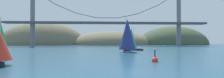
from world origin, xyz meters
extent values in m
plane|color=navy|center=(0.00, 0.00, 0.00)|extent=(360.00, 360.00, 0.00)
ellipsoid|color=#6B664C|center=(-55.00, 135.00, 0.00)|extent=(74.44, 44.00, 39.65)
ellipsoid|color=#425138|center=(60.00, 135.00, 0.00)|extent=(64.15, 44.00, 33.28)
ellipsoid|color=#6B664C|center=(5.00, 135.00, 0.00)|extent=(76.19, 44.00, 24.11)
cylinder|color=slate|center=(-48.17, 95.00, 18.33)|extent=(2.80, 2.80, 36.66)
cylinder|color=slate|center=(48.17, 95.00, 18.33)|extent=(2.80, 2.80, 36.66)
cube|color=#47474C|center=(0.00, 95.00, 15.41)|extent=(132.33, 6.00, 1.20)
cylinder|color=slate|center=(-27.52, 95.00, 24.74)|extent=(13.96, 0.50, 6.42)
cylinder|color=slate|center=(-13.76, 95.00, 20.27)|extent=(13.87, 0.50, 3.47)
cylinder|color=slate|center=(0.00, 95.00, 18.78)|extent=(13.76, 0.50, 0.50)
cylinder|color=slate|center=(13.76, 95.00, 20.27)|extent=(13.87, 0.50, 3.47)
cylinder|color=slate|center=(27.52, 95.00, 24.74)|extent=(13.96, 0.50, 6.42)
cube|color=black|center=(9.43, 47.72, 0.29)|extent=(5.36, 7.75, 0.59)
cube|color=beige|center=(10.07, 46.49, 0.77)|extent=(2.52, 2.90, 0.36)
cylinder|color=#B2B2B7|center=(9.08, 48.40, 5.00)|extent=(0.14, 0.14, 8.82)
cone|color=teal|center=(8.31, 49.89, 4.89)|extent=(5.99, 5.99, 8.00)
cube|color=#B7B2A8|center=(4.27, 37.30, 0.30)|extent=(2.84, 8.04, 0.61)
cube|color=beige|center=(4.12, 38.71, 0.79)|extent=(1.79, 2.67, 0.36)
cylinder|color=#B2B2B7|center=(4.35, 36.52, 6.09)|extent=(0.14, 0.14, 10.98)
cone|color=navy|center=(4.54, 34.80, 5.76)|extent=(6.02, 6.02, 9.71)
cube|color=navy|center=(-25.86, 18.86, 0.36)|extent=(4.61, 6.13, 0.73)
cube|color=beige|center=(-25.27, 17.90, 0.91)|extent=(2.05, 2.32, 0.36)
cylinder|color=#B2B2B7|center=(-26.19, 19.39, 4.86)|extent=(0.14, 0.14, 8.26)
cone|color=green|center=(-26.92, 20.56, 4.74)|extent=(4.97, 4.97, 7.42)
sphere|color=red|center=(5.75, 9.36, 0.30)|extent=(1.10, 1.10, 1.10)
cylinder|color=black|center=(5.75, 9.36, 1.35)|extent=(0.20, 0.20, 1.60)
sphere|color=#F2EA99|center=(5.75, 9.36, 2.27)|extent=(0.24, 0.24, 0.24)
camera|label=1|loc=(-3.58, -21.35, 3.73)|focal=28.39mm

